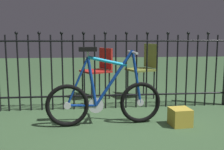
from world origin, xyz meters
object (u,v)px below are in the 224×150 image
object	(u,v)px
chair_olive	(145,65)
display_crate	(180,117)
chair_red	(100,67)
bicycle	(104,99)

from	to	relation	value
chair_olive	display_crate	world-z (taller)	chair_olive
chair_red	display_crate	size ratio (longest dim) A/B	3.73
bicycle	chair_red	xyz separation A→B (m)	(0.03, 1.39, 0.21)
bicycle	display_crate	distance (m)	0.90
chair_olive	display_crate	size ratio (longest dim) A/B	4.04
bicycle	display_crate	bearing A→B (deg)	-8.29
display_crate	chair_olive	bearing A→B (deg)	93.11
chair_olive	display_crate	distance (m)	1.54
chair_olive	display_crate	bearing A→B (deg)	-86.89
bicycle	chair_red	distance (m)	1.40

